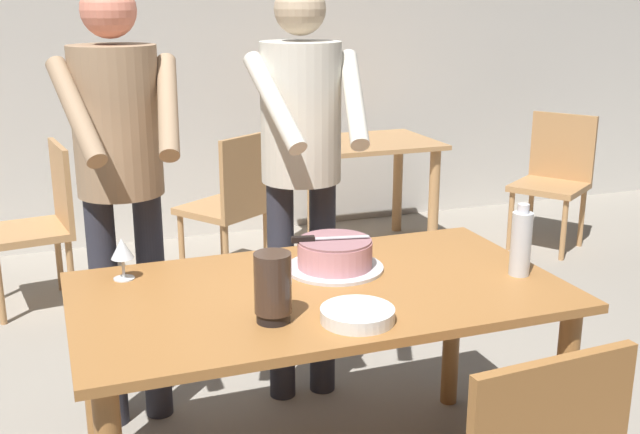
# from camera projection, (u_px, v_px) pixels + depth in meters

# --- Properties ---
(back_wall) EXTENTS (10.00, 0.12, 2.70)m
(back_wall) POSITION_uv_depth(u_px,v_px,m) (160.00, 45.00, 5.18)
(back_wall) COLOR beige
(back_wall) RESTS_ON ground_plane
(main_dining_table) EXTENTS (1.59, 0.88, 0.75)m
(main_dining_table) POSITION_uv_depth(u_px,v_px,m) (320.00, 318.00, 2.55)
(main_dining_table) COLOR #9E6633
(main_dining_table) RESTS_ON ground_plane
(cake_on_platter) EXTENTS (0.34, 0.34, 0.11)m
(cake_on_platter) POSITION_uv_depth(u_px,v_px,m) (335.00, 256.00, 2.67)
(cake_on_platter) COLOR silver
(cake_on_platter) RESTS_ON main_dining_table
(cake_knife) EXTENTS (0.27, 0.07, 0.02)m
(cake_knife) POSITION_uv_depth(u_px,v_px,m) (314.00, 239.00, 2.64)
(cake_knife) COLOR silver
(cake_knife) RESTS_ON cake_on_platter
(plate_stack) EXTENTS (0.22, 0.22, 0.04)m
(plate_stack) POSITION_uv_depth(u_px,v_px,m) (357.00, 315.00, 2.25)
(plate_stack) COLOR white
(plate_stack) RESTS_ON main_dining_table
(wine_glass_near) EXTENTS (0.08, 0.08, 0.14)m
(wine_glass_near) POSITION_uv_depth(u_px,v_px,m) (122.00, 250.00, 2.57)
(wine_glass_near) COLOR silver
(wine_glass_near) RESTS_ON main_dining_table
(water_bottle) EXTENTS (0.07, 0.07, 0.25)m
(water_bottle) POSITION_uv_depth(u_px,v_px,m) (521.00, 243.00, 2.61)
(water_bottle) COLOR silver
(water_bottle) RESTS_ON main_dining_table
(hurricane_lamp) EXTENTS (0.11, 0.11, 0.21)m
(hurricane_lamp) POSITION_uv_depth(u_px,v_px,m) (273.00, 287.00, 2.23)
(hurricane_lamp) COLOR black
(hurricane_lamp) RESTS_ON main_dining_table
(person_cutting_cake) EXTENTS (0.47, 0.56, 1.72)m
(person_cutting_cake) POSITION_uv_depth(u_px,v_px,m) (302.00, 150.00, 3.07)
(person_cutting_cake) COLOR #2D2D38
(person_cutting_cake) RESTS_ON ground_plane
(person_standing_beside) EXTENTS (0.47, 0.56, 1.72)m
(person_standing_beside) POSITION_uv_depth(u_px,v_px,m) (120.00, 161.00, 2.86)
(person_standing_beside) COLOR #2D2D38
(person_standing_beside) RESTS_ON ground_plane
(background_table) EXTENTS (1.00, 0.70, 0.74)m
(background_table) POSITION_uv_depth(u_px,v_px,m) (359.00, 165.00, 5.15)
(background_table) COLOR tan
(background_table) RESTS_ON ground_plane
(background_chair_0) EXTENTS (0.50, 0.50, 0.90)m
(background_chair_0) POSITION_uv_depth(u_px,v_px,m) (40.00, 220.00, 4.21)
(background_chair_0) COLOR tan
(background_chair_0) RESTS_ON ground_plane
(background_chair_1) EXTENTS (0.61, 0.61, 0.90)m
(background_chair_1) POSITION_uv_depth(u_px,v_px,m) (554.00, 176.00, 5.22)
(background_chair_1) COLOR tan
(background_chair_1) RESTS_ON ground_plane
(background_chair_2) EXTENTS (0.61, 0.61, 0.90)m
(background_chair_2) POSITION_uv_depth(u_px,v_px,m) (232.00, 201.00, 4.58)
(background_chair_2) COLOR tan
(background_chair_2) RESTS_ON ground_plane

